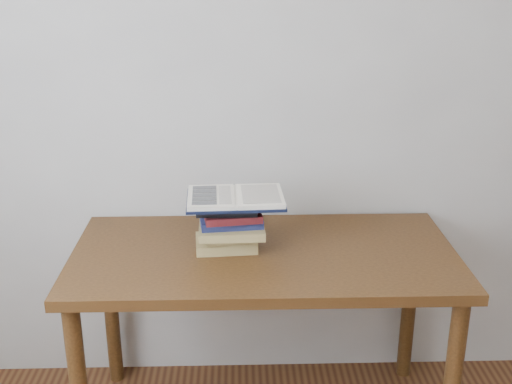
{
  "coord_description": "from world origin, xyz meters",
  "views": [
    {
      "loc": [
        -0.18,
        -0.74,
        1.75
      ],
      "look_at": [
        -0.12,
        1.37,
        0.98
      ],
      "focal_mm": 45.0,
      "sensor_mm": 36.0,
      "label": 1
    }
  ],
  "objects": [
    {
      "name": "open_book",
      "position": [
        -0.19,
        1.41,
        0.95
      ],
      "size": [
        0.36,
        0.25,
        0.03
      ],
      "rotation": [
        0.0,
        0.0,
        0.04
      ],
      "color": "black",
      "rests_on": "book_stack"
    },
    {
      "name": "room_shell",
      "position": [
        -0.08,
        0.01,
        1.63
      ],
      "size": [
        3.54,
        3.54,
        2.62
      ],
      "color": "#B9B7AF",
      "rests_on": "ground"
    },
    {
      "name": "book_stack",
      "position": [
        -0.21,
        1.41,
        0.84
      ],
      "size": [
        0.26,
        0.19,
        0.19
      ],
      "color": "tan",
      "rests_on": "desk"
    },
    {
      "name": "desk",
      "position": [
        -0.09,
        1.38,
        0.65
      ],
      "size": [
        1.4,
        0.7,
        0.75
      ],
      "color": "#4D2E13",
      "rests_on": "ground"
    }
  ]
}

